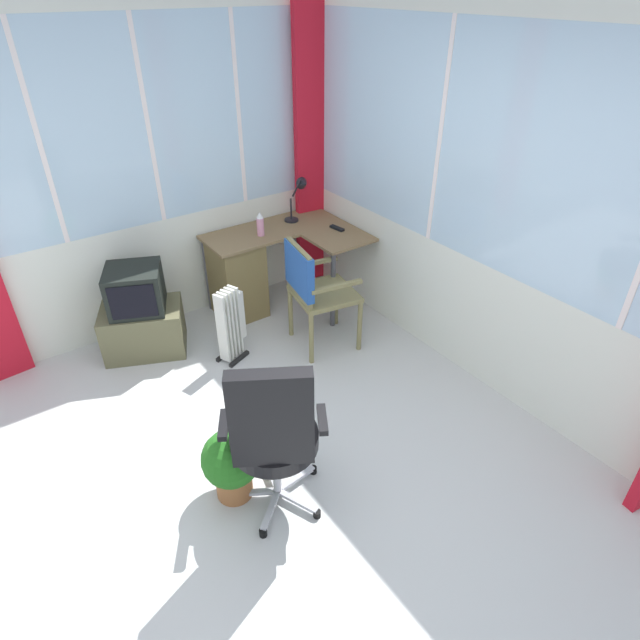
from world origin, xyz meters
The scene contains 13 objects.
ground centered at (0.00, 0.00, -0.03)m, with size 4.87×5.64×0.06m, color beige.
north_window_panel centered at (0.00, 2.35, 1.33)m, with size 3.87×0.07×2.65m.
east_window_panel centered at (1.97, 0.00, 1.32)m, with size 0.07×4.64×2.65m.
curtain_corner centered at (1.84, 2.22, 1.28)m, with size 0.34×0.07×2.55m, color red.
desk centered at (0.94, 2.02, 0.41)m, with size 1.28×0.98×0.75m.
desk_lamp centered at (1.58, 2.05, 1.02)m, with size 0.22×0.19×0.42m.
tv_remote centered at (1.74, 1.69, 0.76)m, with size 0.04×0.15×0.02m, color black.
spray_bottle centered at (1.11, 1.98, 0.85)m, with size 0.06×0.06×0.22m.
wooden_armchair centered at (1.12, 1.21, 0.61)m, with size 0.57×0.56×0.94m.
office_chair centered at (0.02, -0.05, 0.62)m, with size 0.62×0.60×1.11m.
tv_on_stand centered at (-0.05, 1.97, 0.34)m, with size 0.76×0.66×0.77m.
space_heater centered at (0.51, 1.45, 0.33)m, with size 0.29×0.25×0.64m.
potted_plant centered at (-0.13, 0.20, 0.28)m, with size 0.35×0.35×0.47m.
Camera 1 is at (-0.94, -1.84, 2.66)m, focal length 29.51 mm.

